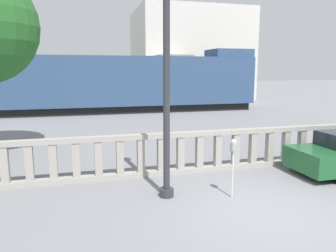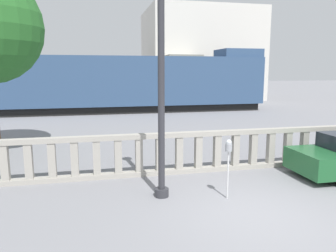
% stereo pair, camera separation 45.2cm
% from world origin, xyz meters
% --- Properties ---
extents(ground_plane, '(160.00, 160.00, 0.00)m').
position_xyz_m(ground_plane, '(0.00, 0.00, 0.00)').
color(ground_plane, slate).
extents(balustrade, '(13.44, 0.24, 1.24)m').
position_xyz_m(balustrade, '(-0.00, 3.14, 0.62)').
color(balustrade, '#9E998E').
rests_on(balustrade, ground).
extents(lamppost, '(0.36, 0.36, 5.73)m').
position_xyz_m(lamppost, '(-1.75, 1.48, 3.13)').
color(lamppost, '#2D2D33').
rests_on(lamppost, ground).
extents(parking_meter, '(0.16, 0.16, 1.44)m').
position_xyz_m(parking_meter, '(-0.25, 1.02, 1.14)').
color(parking_meter, silver).
rests_on(parking_meter, ground).
extents(train_near, '(23.37, 2.93, 4.59)m').
position_xyz_m(train_near, '(-2.40, 17.97, 2.09)').
color(train_near, black).
rests_on(train_near, ground).
extents(train_far, '(21.12, 3.13, 4.32)m').
position_xyz_m(train_far, '(-4.46, 22.48, 1.96)').
color(train_far, black).
rests_on(train_far, ground).
extents(building_block, '(11.38, 9.11, 9.23)m').
position_xyz_m(building_block, '(7.95, 28.51, 4.61)').
color(building_block, beige).
rests_on(building_block, ground).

